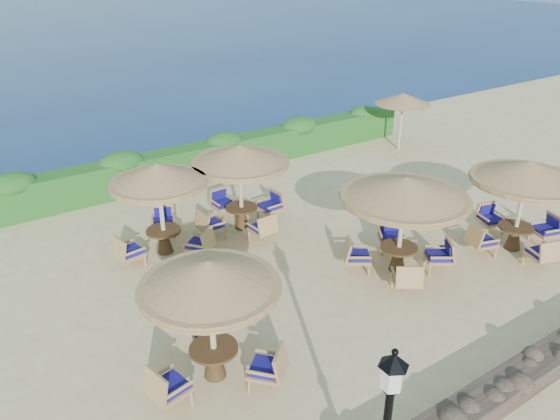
# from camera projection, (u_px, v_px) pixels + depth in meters

# --- Properties ---
(ground) EXTENTS (120.00, 120.00, 0.00)m
(ground) POSITION_uv_depth(u_px,v_px,m) (334.00, 250.00, 15.46)
(ground) COLOR beige
(ground) RESTS_ON ground
(hedge) EXTENTS (18.00, 0.90, 1.20)m
(hedge) POSITION_uv_depth(u_px,v_px,m) (213.00, 158.00, 20.58)
(hedge) COLOR #1A5019
(hedge) RESTS_ON ground
(stone_wall) EXTENTS (15.00, 0.65, 0.44)m
(stone_wall) POSITION_uv_depth(u_px,v_px,m) (534.00, 369.00, 10.74)
(stone_wall) COLOR brown
(stone_wall) RESTS_ON ground
(extra_parasol) EXTENTS (2.30, 2.30, 2.41)m
(extra_parasol) POSITION_uv_depth(u_px,v_px,m) (403.00, 99.00, 22.36)
(extra_parasol) COLOR beige
(extra_parasol) RESTS_ON ground
(cafe_set_0) EXTENTS (2.78, 2.78, 2.65)m
(cafe_set_0) POSITION_uv_depth(u_px,v_px,m) (210.00, 297.00, 10.08)
(cafe_set_0) COLOR beige
(cafe_set_0) RESTS_ON ground
(cafe_set_1) EXTENTS (3.29, 3.29, 2.65)m
(cafe_set_1) POSITION_uv_depth(u_px,v_px,m) (404.00, 204.00, 13.67)
(cafe_set_1) COLOR beige
(cafe_set_1) RESTS_ON ground
(cafe_set_2) EXTENTS (2.99, 2.99, 2.65)m
(cafe_set_2) POSITION_uv_depth(u_px,v_px,m) (524.00, 188.00, 14.73)
(cafe_set_2) COLOR beige
(cafe_set_2) RESTS_ON ground
(cafe_set_3) EXTENTS (2.75, 2.75, 2.65)m
(cafe_set_3) POSITION_uv_depth(u_px,v_px,m) (159.00, 191.00, 14.55)
(cafe_set_3) COLOR beige
(cafe_set_3) RESTS_ON ground
(cafe_set_4) EXTENTS (2.89, 2.89, 2.65)m
(cafe_set_4) POSITION_uv_depth(u_px,v_px,m) (240.00, 171.00, 15.90)
(cafe_set_4) COLOR beige
(cafe_set_4) RESTS_ON ground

